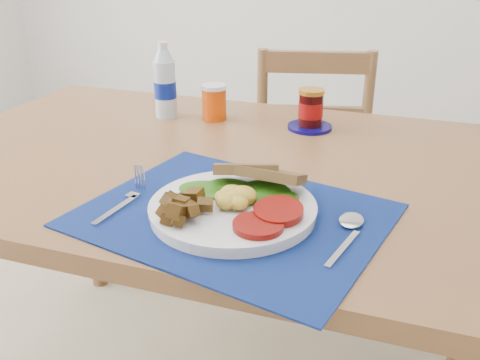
{
  "coord_description": "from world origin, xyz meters",
  "views": [
    {
      "loc": [
        0.42,
        -0.84,
        1.21
      ],
      "look_at": [
        0.13,
        -0.01,
        0.8
      ],
      "focal_mm": 40.0,
      "sensor_mm": 36.0,
      "label": 1
    }
  ],
  "objects_px": {
    "breakfast_plate": "(229,205)",
    "jam_on_saucer": "(311,112)",
    "chair_far": "(311,140)",
    "juice_glass": "(214,103)",
    "water_bottle": "(165,85)"
  },
  "relations": [
    {
      "from": "water_bottle",
      "to": "jam_on_saucer",
      "type": "distance_m",
      "value": 0.4
    },
    {
      "from": "chair_far",
      "to": "breakfast_plate",
      "type": "bearing_deg",
      "value": 79.08
    },
    {
      "from": "breakfast_plate",
      "to": "water_bottle",
      "type": "distance_m",
      "value": 0.62
    },
    {
      "from": "breakfast_plate",
      "to": "juice_glass",
      "type": "relative_size",
      "value": 3.26
    },
    {
      "from": "chair_far",
      "to": "water_bottle",
      "type": "xyz_separation_m",
      "value": [
        -0.31,
        -0.48,
        0.29
      ]
    },
    {
      "from": "breakfast_plate",
      "to": "jam_on_saucer",
      "type": "xyz_separation_m",
      "value": [
        0.03,
        0.52,
        0.02
      ]
    },
    {
      "from": "juice_glass",
      "to": "jam_on_saucer",
      "type": "height_order",
      "value": "jam_on_saucer"
    },
    {
      "from": "breakfast_plate",
      "to": "water_bottle",
      "type": "relative_size",
      "value": 1.43
    },
    {
      "from": "juice_glass",
      "to": "chair_far",
      "type": "bearing_deg",
      "value": 68.77
    },
    {
      "from": "breakfast_plate",
      "to": "water_bottle",
      "type": "bearing_deg",
      "value": 117.06
    },
    {
      "from": "jam_on_saucer",
      "to": "breakfast_plate",
      "type": "bearing_deg",
      "value": -93.77
    },
    {
      "from": "juice_glass",
      "to": "jam_on_saucer",
      "type": "xyz_separation_m",
      "value": [
        0.26,
        0.01,
        0.0
      ]
    },
    {
      "from": "chair_far",
      "to": "juice_glass",
      "type": "height_order",
      "value": "chair_far"
    },
    {
      "from": "water_bottle",
      "to": "juice_glass",
      "type": "height_order",
      "value": "water_bottle"
    },
    {
      "from": "breakfast_plate",
      "to": "jam_on_saucer",
      "type": "relative_size",
      "value": 2.55
    }
  ]
}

